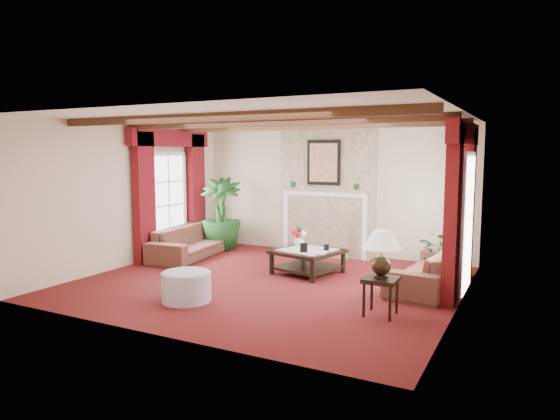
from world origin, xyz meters
The scene contains 23 objects.
floor centered at (0.00, 0.00, 0.00)m, with size 6.00×6.00×0.00m, color #500E12.
ceiling centered at (0.00, 0.00, 2.70)m, with size 6.00×6.00×0.00m, color white.
back_wall centered at (0.00, 2.75, 1.35)m, with size 6.00×0.02×2.70m, color beige.
left_wall centered at (-3.00, 0.00, 1.35)m, with size 0.02×5.50×2.70m, color beige.
right_wall centered at (3.00, 0.00, 1.35)m, with size 0.02×5.50×2.70m, color beige.
ceiling_beams centered at (0.00, 0.00, 2.64)m, with size 6.00×3.00×0.12m, color #381F11, non-canonical shape.
fireplace centered at (0.00, 2.55, 2.70)m, with size 2.00×0.52×2.70m, color tan, non-canonical shape.
french_door_left centered at (-2.97, 1.00, 2.13)m, with size 0.10×1.10×2.16m, color white, non-canonical shape.
french_door_right centered at (2.97, 1.00, 2.13)m, with size 0.10×1.10×2.16m, color white, non-canonical shape.
curtains_left centered at (-2.86, 1.00, 2.55)m, with size 0.20×2.40×2.55m, color #540B17, non-canonical shape.
curtains_right centered at (2.86, 1.00, 2.55)m, with size 0.20×2.40×2.55m, color #540B17, non-canonical shape.
sofa_left centered at (-2.40, 1.02, 0.42)m, with size 0.90×2.23×0.85m, color #380F17.
sofa_right centered at (2.44, 0.88, 0.41)m, with size 0.82×2.17×0.83m, color #380F17.
potted_palm centered at (-2.31, 1.98, 0.45)m, with size 1.55×1.83×0.90m, color black.
small_plant centered at (2.45, 1.79, 0.31)m, with size 1.02×1.05×0.62m, color black.
coffee_table centered at (0.32, 0.84, 0.21)m, with size 1.05×1.05×0.43m, color black, non-canonical shape.
side_table centered at (2.13, -0.82, 0.26)m, with size 0.44×0.44×0.51m, color black, non-canonical shape.
ottoman centered at (-0.56, -1.49, 0.21)m, with size 0.72×0.72×0.42m, color #A09EB3.
table_lamp centered at (2.13, -0.82, 0.84)m, with size 0.51×0.51×0.65m, color black, non-canonical shape.
flower_vase centered at (0.01, 1.13, 0.53)m, with size 0.24×0.25×0.20m, color silver.
book centered at (0.57, 0.60, 0.56)m, with size 0.19×0.05×0.26m, color black.
photo_frame_a centered at (0.37, 0.57, 0.51)m, with size 0.13×0.02×0.17m, color black, non-canonical shape.
photo_frame_b centered at (0.66, 0.90, 0.49)m, with size 0.09×0.02×0.12m, color black, non-canonical shape.
Camera 1 is at (3.91, -7.15, 2.16)m, focal length 32.00 mm.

